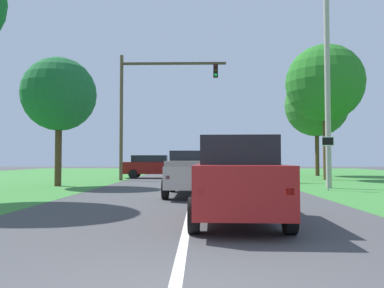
# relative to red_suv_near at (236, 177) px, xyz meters

# --- Properties ---
(ground_plane) EXTENTS (120.00, 120.00, 0.00)m
(ground_plane) POSITION_rel_red_suv_near_xyz_m (-1.15, 7.02, -1.03)
(ground_plane) COLOR #424244
(lane_centre_stripe) EXTENTS (0.16, 42.84, 0.01)m
(lane_centre_stripe) POSITION_rel_red_suv_near_xyz_m (-1.15, -3.98, -1.03)
(lane_centre_stripe) COLOR white
(lane_centre_stripe) RESTS_ON ground_plane
(red_suv_near) EXTENTS (2.21, 4.82, 1.97)m
(red_suv_near) POSITION_rel_red_suv_near_xyz_m (0.00, 0.00, 0.00)
(red_suv_near) COLOR maroon
(red_suv_near) RESTS_ON ground_plane
(pickup_truck_lead) EXTENTS (2.19, 5.19, 1.80)m
(pickup_truck_lead) POSITION_rel_red_suv_near_xyz_m (-1.16, 6.36, -0.10)
(pickup_truck_lead) COLOR #B7B2A8
(pickup_truck_lead) RESTS_ON ground_plane
(traffic_light) EXTENTS (7.45, 0.40, 8.78)m
(traffic_light) POSITION_rel_red_suv_near_xyz_m (-4.59, 17.24, 4.69)
(traffic_light) COLOR brown
(traffic_light) RESTS_ON ground_plane
(keep_moving_sign) EXTENTS (0.60, 0.09, 2.67)m
(keep_moving_sign) POSITION_rel_red_suv_near_xyz_m (5.17, 8.95, 0.67)
(keep_moving_sign) COLOR gray
(keep_moving_sign) RESTS_ON ground_plane
(oak_tree_right) EXTENTS (5.56, 5.56, 9.74)m
(oak_tree_right) POSITION_rel_red_suv_near_xyz_m (8.14, 18.30, 5.91)
(oak_tree_right) COLOR #4C351E
(oak_tree_right) RESTS_ON ground_plane
(crossing_suv_far) EXTENTS (4.58, 2.09, 1.78)m
(crossing_suv_far) POSITION_rel_red_suv_near_xyz_m (-4.59, 20.53, -0.09)
(crossing_suv_far) COLOR maroon
(crossing_suv_far) RESTS_ON ground_plane
(utility_pole_right) EXTENTS (0.28, 0.28, 9.87)m
(utility_pole_right) POSITION_rel_red_suv_near_xyz_m (5.68, 10.40, 3.90)
(utility_pole_right) COLOR #9E998E
(utility_pole_right) RESTS_ON ground_plane
(extra_tree_1) EXTENTS (4.04, 4.04, 7.08)m
(extra_tree_1) POSITION_rel_red_suv_near_xyz_m (-8.62, 11.54, 4.00)
(extra_tree_1) COLOR #4C351E
(extra_tree_1) RESTS_ON ground_plane
(extra_tree_2) EXTENTS (5.60, 5.60, 9.11)m
(extra_tree_2) POSITION_rel_red_suv_near_xyz_m (9.56, 24.88, 5.26)
(extra_tree_2) COLOR #4C351E
(extra_tree_2) RESTS_ON ground_plane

